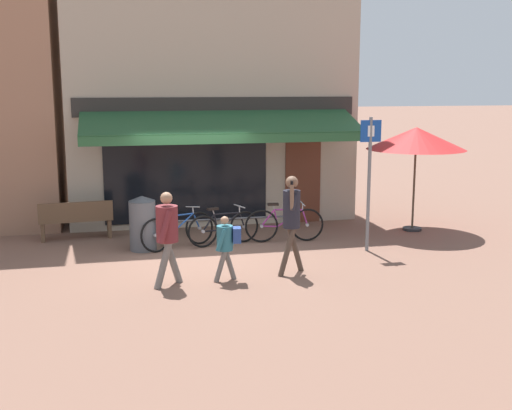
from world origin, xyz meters
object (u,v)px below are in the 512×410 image
at_px(pedestrian_second_adult, 167,229).
at_px(cafe_parasol, 416,139).
at_px(bicycle_purple, 284,224).
at_px(bicycle_black, 224,228).
at_px(parking_sign, 369,171).
at_px(pedestrian_adult, 292,213).
at_px(pedestrian_child, 227,241).
at_px(park_bench, 76,219).
at_px(bicycle_blue, 178,230).
at_px(litter_bin, 143,223).

height_order(pedestrian_second_adult, cafe_parasol, cafe_parasol).
height_order(bicycle_purple, cafe_parasol, cafe_parasol).
xyz_separation_m(bicycle_purple, pedestrian_second_adult, (-2.77, -2.57, 0.60)).
height_order(bicycle_black, parking_sign, parking_sign).
bearing_deg(pedestrian_adult, parking_sign, -158.07).
bearing_deg(pedestrian_child, bicycle_purple, -115.90).
bearing_deg(park_bench, bicycle_black, -25.58).
relative_size(pedestrian_adult, pedestrian_child, 1.55).
bearing_deg(parking_sign, cafe_parasol, 40.99).
height_order(pedestrian_second_adult, park_bench, pedestrian_second_adult).
height_order(cafe_parasol, park_bench, cafe_parasol).
xyz_separation_m(bicycle_black, bicycle_purple, (1.35, -0.03, 0.02)).
bearing_deg(bicycle_black, pedestrian_second_adult, -133.96).
xyz_separation_m(bicycle_purple, parking_sign, (1.49, -1.11, 1.29)).
height_order(bicycle_blue, pedestrian_child, pedestrian_child).
bearing_deg(pedestrian_child, parking_sign, -147.89).
distance_m(litter_bin, park_bench, 1.89).
bearing_deg(pedestrian_second_adult, pedestrian_child, 172.35).
height_order(bicycle_purple, pedestrian_child, pedestrian_child).
bearing_deg(bicycle_purple, parking_sign, -31.65).
relative_size(bicycle_black, pedestrian_child, 1.39).
height_order(bicycle_purple, pedestrian_second_adult, pedestrian_second_adult).
height_order(bicycle_blue, bicycle_purple, bicycle_purple).
height_order(pedestrian_child, park_bench, pedestrian_child).
bearing_deg(bicycle_blue, litter_bin, 154.56).
relative_size(bicycle_blue, pedestrian_child, 1.43).
bearing_deg(bicycle_black, bicycle_purple, -16.50).
bearing_deg(litter_bin, park_bench, 138.15).
height_order(pedestrian_child, pedestrian_second_adult, pedestrian_second_adult).
xyz_separation_m(bicycle_blue, pedestrian_second_adult, (-0.43, -2.55, 0.61)).
bearing_deg(pedestrian_adult, litter_bin, -51.80).
distance_m(bicycle_purple, litter_bin, 3.07).
distance_m(bicycle_black, parking_sign, 3.32).
relative_size(pedestrian_second_adult, litter_bin, 1.43).
xyz_separation_m(pedestrian_second_adult, parking_sign, (4.25, 1.45, 0.69)).
height_order(pedestrian_adult, litter_bin, pedestrian_adult).
height_order(pedestrian_second_adult, litter_bin, pedestrian_second_adult).
height_order(bicycle_blue, pedestrian_adult, pedestrian_adult).
xyz_separation_m(pedestrian_child, pedestrian_second_adult, (-1.04, -0.06, 0.27)).
distance_m(pedestrian_child, park_bench, 4.64).
relative_size(bicycle_black, bicycle_purple, 0.93).
bearing_deg(pedestrian_second_adult, bicycle_blue, -110.36).
bearing_deg(pedestrian_adult, cafe_parasol, -153.41).
distance_m(bicycle_blue, pedestrian_adult, 3.06).
distance_m(bicycle_black, cafe_parasol, 4.98).
distance_m(bicycle_blue, bicycle_purple, 2.34).
bearing_deg(park_bench, pedestrian_adult, -46.57).
bearing_deg(cafe_parasol, bicycle_blue, -175.39).
bearing_deg(park_bench, pedestrian_second_adult, -70.35).
bearing_deg(park_bench, pedestrian_child, -58.30).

